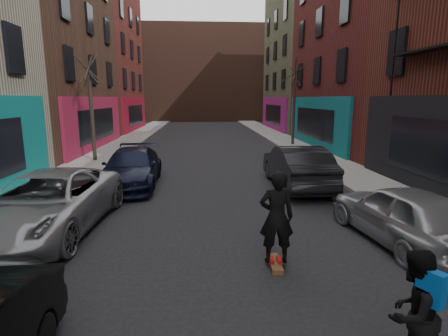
{
  "coord_description": "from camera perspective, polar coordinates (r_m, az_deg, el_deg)",
  "views": [
    {
      "loc": [
        -0.47,
        -0.98,
        3.39
      ],
      "look_at": [
        0.12,
        7.97,
        1.6
      ],
      "focal_mm": 28.0,
      "sensor_mm": 36.0,
      "label": 1
    }
  ],
  "objects": [
    {
      "name": "tree_right_far",
      "position": [
        25.85,
        11.41,
        11.39
      ],
      "size": [
        2.0,
        2.0,
        6.8
      ],
      "primitive_type": null,
      "color": "black",
      "rests_on": "sidewalk_right"
    },
    {
      "name": "parked_left_end",
      "position": [
        14.15,
        -14.82,
        0.05
      ],
      "size": [
        2.17,
        5.05,
        1.45
      ],
      "primitive_type": "imported",
      "rotation": [
        0.0,
        0.0,
        0.03
      ],
      "color": "black",
      "rests_on": "ground"
    },
    {
      "name": "sidewalk_left",
      "position": [
        31.69,
        -14.31,
        4.92
      ],
      "size": [
        2.5,
        84.0,
        0.13
      ],
      "primitive_type": "cube",
      "color": "gray",
      "rests_on": "ground"
    },
    {
      "name": "tree_left_far",
      "position": [
        19.82,
        -20.93,
        10.53
      ],
      "size": [
        2.0,
        2.0,
        6.5
      ],
      "primitive_type": null,
      "color": "black",
      "rests_on": "sidewalk_left"
    },
    {
      "name": "parked_left_far",
      "position": [
        10.07,
        -26.82,
        -5.06
      ],
      "size": [
        2.87,
        5.65,
        1.53
      ],
      "primitive_type": "imported",
      "rotation": [
        0.0,
        0.0,
        -0.06
      ],
      "color": "#96999F",
      "rests_on": "ground"
    },
    {
      "name": "skateboard",
      "position": [
        7.53,
        8.34,
        -15.18
      ],
      "size": [
        0.27,
        0.81,
        0.1
      ],
      "primitive_type": "cube",
      "rotation": [
        0.0,
        0.0,
        -0.06
      ],
      "color": "brown",
      "rests_on": "ground"
    },
    {
      "name": "sidewalk_right",
      "position": [
        31.87,
        8.46,
        5.18
      ],
      "size": [
        2.5,
        84.0,
        0.13
      ],
      "primitive_type": "cube",
      "color": "gray",
      "rests_on": "ground"
    },
    {
      "name": "building_far",
      "position": [
        57.1,
        -3.4,
        14.9
      ],
      "size": [
        40.0,
        10.0,
        14.0
      ],
      "primitive_type": "cube",
      "color": "#47281E",
      "rests_on": "ground"
    },
    {
      "name": "parked_right_far",
      "position": [
        9.31,
        27.19,
        -6.68
      ],
      "size": [
        2.18,
        4.39,
        1.44
      ],
      "primitive_type": "imported",
      "rotation": [
        0.0,
        0.0,
        3.26
      ],
      "color": "#93969B",
      "rests_on": "ground"
    },
    {
      "name": "pedestrian",
      "position": [
        5.14,
        28.43,
        -20.08
      ],
      "size": [
        0.99,
        0.9,
        1.64
      ],
      "rotation": [
        0.0,
        0.0,
        3.59
      ],
      "color": "black",
      "rests_on": "ground"
    },
    {
      "name": "parked_right_end",
      "position": [
        13.77,
        11.77,
        0.27
      ],
      "size": [
        1.77,
        4.96,
        1.63
      ],
      "primitive_type": "imported",
      "rotation": [
        0.0,
        0.0,
        3.15
      ],
      "color": "black",
      "rests_on": "ground"
    },
    {
      "name": "skateboarder",
      "position": [
        7.14,
        8.57,
        -7.94
      ],
      "size": [
        0.72,
        0.5,
        1.91
      ],
      "primitive_type": "imported",
      "rotation": [
        0.0,
        0.0,
        3.08
      ],
      "color": "black",
      "rests_on": "skateboard"
    }
  ]
}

